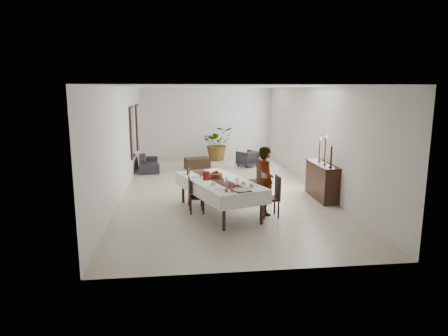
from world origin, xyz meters
TOP-DOWN VIEW (x-y plane):
  - floor at (0.00, 0.00)m, footprint 6.00×12.00m
  - ceiling at (0.00, 0.00)m, footprint 6.00×12.00m
  - wall_back at (0.00, 6.00)m, footprint 6.00×0.02m
  - wall_front at (0.00, -6.00)m, footprint 6.00×0.02m
  - wall_left at (-3.00, 0.00)m, footprint 0.02×12.00m
  - wall_right at (3.00, 0.00)m, footprint 0.02×12.00m
  - dining_table_top at (-0.33, -2.56)m, footprint 1.97×2.91m
  - table_leg_fl at (-0.36, -3.92)m, footprint 0.10×0.10m
  - table_leg_fr at (0.57, -3.59)m, footprint 0.10×0.10m
  - table_leg_bl at (-1.22, -1.52)m, footprint 0.10×0.10m
  - table_leg_br at (-0.30, -1.19)m, footprint 0.10×0.10m
  - tablecloth_top at (-0.33, -2.56)m, footprint 2.23×3.17m
  - tablecloth_drape_left at (-0.94, -2.78)m, footprint 0.99×2.72m
  - tablecloth_drape_right at (0.29, -2.33)m, footprint 0.99×2.72m
  - tablecloth_drape_near at (0.16, -3.91)m, footprint 1.25×0.46m
  - tablecloth_drape_far at (-0.82, -1.20)m, footprint 1.25×0.46m
  - table_runner at (-0.33, -2.56)m, footprint 1.32×2.77m
  - red_pitcher at (-0.65, -2.49)m, footprint 0.22×0.22m
  - pitcher_handle at (-0.74, -2.53)m, footprint 0.13×0.07m
  - wine_glass_near at (0.05, -3.20)m, footprint 0.08×0.08m
  - wine_glass_mid at (-0.22, -3.17)m, footprint 0.08×0.08m
  - teacup_right at (0.22, -3.07)m, footprint 0.10×0.10m
  - saucer_right at (0.22, -3.07)m, footprint 0.17×0.17m
  - teacup_left at (-0.51, -3.04)m, footprint 0.10×0.10m
  - saucer_left at (-0.51, -3.04)m, footprint 0.17×0.17m
  - plate_near_right at (0.36, -3.38)m, footprint 0.27×0.27m
  - bread_near_right at (0.36, -3.38)m, footprint 0.10×0.10m
  - plate_near_left at (-0.36, -3.46)m, footprint 0.27×0.27m
  - plate_far_left at (-0.87, -2.10)m, footprint 0.27×0.27m
  - serving_tray at (0.07, -3.66)m, footprint 0.40×0.40m
  - jam_jar_a at (-0.15, -3.78)m, footprint 0.07×0.07m
  - jam_jar_b at (-0.28, -3.75)m, footprint 0.07×0.07m
  - jam_jar_c at (-0.26, -3.63)m, footprint 0.07×0.07m
  - fruit_basket at (-0.37, -2.27)m, footprint 0.34×0.34m
  - fruit_red at (-0.35, -2.24)m, footprint 0.10×0.10m
  - fruit_green at (-0.42, -2.26)m, footprint 0.09×0.09m
  - chair_right_near_seat at (0.89, -3.04)m, footprint 0.45×0.45m
  - chair_right_near_leg_fl at (1.08, -3.21)m, footprint 0.05×0.05m
  - chair_right_near_leg_fr at (1.06, -2.85)m, footprint 0.05×0.05m
  - chair_right_near_leg_bl at (0.72, -3.22)m, footprint 0.05×0.05m
  - chair_right_near_leg_br at (0.71, -2.86)m, footprint 0.05×0.05m
  - chair_right_near_back at (1.09, -3.03)m, footprint 0.05×0.44m
  - chair_right_far_seat at (0.78, -1.39)m, footprint 0.57×0.57m
  - chair_right_far_leg_fl at (1.02, -1.55)m, footprint 0.06×0.06m
  - chair_right_far_leg_fr at (0.94, -1.15)m, footprint 0.06×0.06m
  - chair_right_far_leg_bl at (0.63, -1.62)m, footprint 0.06×0.06m
  - chair_right_far_leg_br at (0.55, -1.23)m, footprint 0.06×0.06m
  - chair_right_far_back at (1.00, -1.35)m, footprint 0.14×0.49m
  - chair_left_near_seat at (-0.90, -2.52)m, footprint 0.41×0.41m
  - chair_left_near_leg_fl at (-1.06, -2.36)m, footprint 0.04×0.04m
  - chair_left_near_leg_fr at (-1.05, -2.68)m, footprint 0.04×0.04m
  - chair_left_near_leg_bl at (-0.74, -2.35)m, footprint 0.04×0.04m
  - chair_left_near_leg_br at (-0.73, -2.67)m, footprint 0.04×0.04m
  - chair_left_near_back at (-1.07, -2.52)m, footprint 0.05×0.39m
  - chair_left_far_seat at (-0.88, -1.72)m, footprint 0.49×0.49m
  - chair_left_far_leg_fl at (-1.02, -1.52)m, footprint 0.05×0.05m
  - chair_left_far_leg_fr at (-1.08, -1.86)m, footprint 0.05×0.05m
  - chair_left_far_leg_bl at (-0.68, -1.58)m, footprint 0.05×0.05m
  - chair_left_far_leg_br at (-0.74, -1.92)m, footprint 0.05×0.05m
  - chair_left_far_back at (-1.07, -1.69)m, footprint 0.11×0.42m
  - woman at (0.82, -2.82)m, footprint 0.49×0.68m
  - sideboard_body at (2.78, -1.54)m, footprint 0.44×1.65m
  - sideboard_top at (2.78, -1.54)m, footprint 0.49×1.72m
  - candlestick_near_base at (2.78, -2.14)m, footprint 0.11×0.11m
  - candlestick_near_shaft at (2.78, -2.14)m, footprint 0.06×0.06m
  - candlestick_near_candle at (2.78, -2.14)m, footprint 0.04×0.04m
  - candlestick_mid_base at (2.78, -1.70)m, footprint 0.11×0.11m
  - candlestick_mid_shaft at (2.78, -1.70)m, footprint 0.06×0.06m
  - candlestick_mid_candle at (2.78, -1.70)m, footprint 0.04×0.04m
  - candlestick_far_base at (2.78, -1.26)m, footprint 0.11×0.11m
  - candlestick_far_shaft at (2.78, -1.26)m, footprint 0.06×0.06m
  - candlestick_far_candle at (2.78, -1.26)m, footprint 0.04×0.04m
  - sofa at (-2.49, 3.24)m, footprint 0.91×1.97m
  - armchair at (1.48, 3.50)m, footprint 0.99×1.00m
  - coffee_table at (-0.59, 3.33)m, footprint 1.07×0.83m
  - potted_plant at (0.43, 5.18)m, footprint 1.45×1.28m
  - mirror_frame_near at (-2.96, 2.20)m, footprint 0.06×1.05m
  - mirror_glass_near at (-2.92, 2.20)m, footprint 0.01×0.90m
  - mirror_frame_far at (-2.96, 4.30)m, footprint 0.06×1.05m
  - mirror_glass_far at (-2.92, 4.30)m, footprint 0.01×0.90m
  - fan_rod at (0.00, 3.00)m, footprint 0.04×0.04m
  - fan_hub at (0.00, 3.00)m, footprint 0.16×0.16m
  - fan_blade_n at (0.00, 3.35)m, footprint 0.10×0.55m
  - fan_blade_s at (0.00, 2.65)m, footprint 0.10×0.55m
  - fan_blade_e at (0.35, 3.00)m, footprint 0.55×0.10m
  - fan_blade_w at (-0.35, 3.00)m, footprint 0.55×0.10m

SIDE VIEW (x-z plane):
  - floor at x=0.00m, z-range 0.00..0.00m
  - chair_left_near_leg_fl at x=-1.06m, z-range 0.00..0.39m
  - chair_left_near_leg_fr at x=-1.05m, z-range 0.00..0.39m
  - chair_left_near_leg_bl at x=-0.74m, z-range 0.00..0.39m
  - chair_left_near_leg_br at x=-0.73m, z-range 0.00..0.39m
  - chair_left_far_leg_fl at x=-1.02m, z-range 0.00..0.41m
  - chair_left_far_leg_fr at x=-1.08m, z-range 0.00..0.41m
  - chair_left_far_leg_bl at x=-0.68m, z-range 0.00..0.41m
  - chair_left_far_leg_br at x=-0.74m, z-range 0.00..0.41m
  - coffee_table at x=-0.59m, z-range 0.00..0.42m
  - chair_right_near_leg_fl at x=1.08m, z-range 0.00..0.43m
  - chair_right_near_leg_fr at x=1.06m, z-range 0.00..0.43m
  - chair_right_near_leg_bl at x=0.72m, z-range 0.00..0.43m
  - chair_right_near_leg_br at x=0.71m, z-range 0.00..0.43m
  - chair_right_far_leg_fl at x=1.02m, z-range 0.00..0.48m
  - chair_right_far_leg_fr at x=0.94m, z-range 0.00..0.48m
  - chair_right_far_leg_bl at x=0.63m, z-range 0.00..0.48m
  - chair_right_far_leg_br at x=0.55m, z-range 0.00..0.48m
  - sofa at x=-2.49m, z-range 0.00..0.56m
  - armchair at x=1.48m, z-range 0.00..0.66m
  - table_leg_fl at x=-0.36m, z-range 0.00..0.78m
  - table_leg_fr at x=0.57m, z-range 0.00..0.78m
  - table_leg_bl at x=-1.22m, z-range 0.00..0.78m
  - table_leg_br at x=-0.30m, z-range 0.00..0.78m
  - chair_left_near_seat at x=-0.90m, z-range 0.39..0.43m
  - chair_left_far_seat at x=-0.88m, z-range 0.41..0.46m
  - chair_right_near_seat at x=0.89m, z-range 0.43..0.48m
  - sideboard_body at x=2.78m, z-range 0.00..0.99m
  - chair_right_far_seat at x=0.78m, z-range 0.48..0.54m
  - chair_left_near_back at x=-1.07m, z-range 0.43..0.93m
  - tablecloth_drape_left at x=-0.94m, z-range 0.52..0.85m
  - tablecloth_drape_right at x=0.29m, z-range 0.52..0.85m
  - tablecloth_drape_near at x=0.16m, z-range 0.52..0.85m
  - tablecloth_drape_far at x=-0.82m, z-range 0.52..0.85m
  - chair_left_far_back at x=-1.07m, z-range 0.46..0.99m
  - potted_plant at x=0.43m, z-range 0.00..1.50m
  - chair_right_near_back at x=1.09m, z-range 0.48..1.04m
  - dining_table_top at x=-0.33m, z-range 0.78..0.84m
  - chair_right_far_back at x=1.00m, z-range 0.53..1.15m
  - tablecloth_top at x=-0.33m, z-range 0.84..0.85m
  - table_runner at x=-0.33m, z-range 0.85..0.86m
  - saucer_right at x=0.22m, z-range 0.85..0.87m
  - saucer_left at x=-0.51m, z-range 0.85..0.87m
  - plate_near_right at x=0.36m, z-range 0.85..0.87m
  - plate_near_left at x=-0.36m, z-range 0.85..0.87m
  - plate_far_left at x=-0.87m, z-range 0.85..0.87m
  - serving_tray at x=0.07m, z-range 0.85..0.87m
  - woman at x=0.82m, z-range 0.00..1.73m
  - teacup_right at x=0.22m, z-range 0.85..0.92m
  - teacup_left at x=-0.51m, z-range 0.85..0.92m
  - bread_near_right at x=0.36m, z-range 0.84..0.94m
  - jam_jar_a at x=-0.15m, z-range 0.85..0.94m
  - jam_jar_b at x=-0.28m, z-range 0.85..0.94m
  - jam_jar_c at x=-0.26m, z-range 0.85..0.94m
  - fruit_basket at x=-0.37m, z-range 0.85..0.96m
  - wine_glass_near at x=0.05m, z-range 0.85..1.04m
  - wine_glass_mid at x=-0.22m, z-range 0.85..1.04m
  - red_pitcher at x=-0.65m, z-range 0.85..1.08m
  - pitcher_handle at x=-0.74m, z-range 0.90..1.03m
  - fruit_red at x=-0.35m, z-range 0.94..1.04m
  - fruit_green at x=-0.42m, z-range 0.95..1.04m
  - sideboard_top at x=2.78m, z-range 0.99..1.03m
  - candlestick_near_base at x=2.78m, z-range 1.03..1.06m
  - candlestick_mid_base at x=2.78m, z-range 1.03..1.06m
  - candlestick_far_base at x=2.78m, z-range 1.03..1.06m
  - candlestick_near_shaft at x=2.78m, z-range 1.06..1.61m
  - candlestick_far_shaft at x=2.78m, z-range 1.06..1.67m
  - candlestick_mid_shaft at x=2.78m, z-range 1.06..1.78m
  - wall_back at x=0.00m, z-range 0.00..3.20m
  - wall_front at x=0.00m, z-range 0.00..3.20m
  - wall_left at x=-3.00m, z-range 0.00..3.20m
  - wall_right at x=3.00m, z-range 0.00..3.20m
  - mirror_frame_near at x=-2.96m, z-range 0.67..2.53m
  - mirror_glass_near at x=-2.92m, z-range 0.75..2.45m
  - mirror_frame_far at x=-2.96m, z-range 0.67..2.53m
  - mirror_glass_far at x=-2.92m, z-range 0.75..2.45m
  - candlestick_near_candle at x=2.78m, z-range 1.61..1.70m
  - candlestick_far_candle at x=2.78m, z-range 1.67..1.75m
  - candlestick_mid_candle at x=2.78m, z-range 1.78..1.86m
  - fan_hub at x=0.00m, z-range 2.86..2.94m
  - fan_blade_n at x=0.00m, z-range 2.89..2.91m
  - fan_blade_s at x=0.00m, z-range 2.89..2.91m
  - fan_blade_e at x=0.35m, z-range 2.89..2.91m
  - fan_blade_w at x=-0.35m, z-range 2.89..2.91m
  - fan_rod at x=0.00m, z-range 3.00..3.20m
  - ceiling at x=0.00m, z-range 3.19..3.21m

